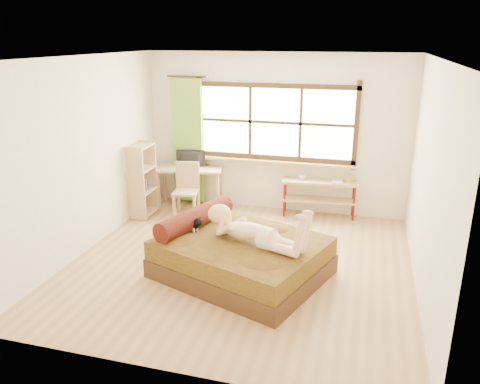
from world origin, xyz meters
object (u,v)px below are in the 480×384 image
(kitten, at_px, (191,222))
(desk, at_px, (190,173))
(bed, at_px, (239,255))
(woman, at_px, (253,221))
(chair, at_px, (187,186))
(bookshelf, at_px, (142,180))
(pipe_shelf, at_px, (320,190))

(kitten, height_order, desk, kitten)
(bed, xyz_separation_m, desk, (-1.52, 2.22, 0.36))
(bed, height_order, woman, woman)
(kitten, xyz_separation_m, chair, (-0.76, 1.77, -0.11))
(woman, relative_size, bookshelf, 1.11)
(pipe_shelf, bearing_deg, woman, -109.01)
(pipe_shelf, height_order, bookshelf, bookshelf)
(desk, relative_size, pipe_shelf, 0.96)
(woman, xyz_separation_m, chair, (-1.63, 1.92, -0.28))
(bed, distance_m, woman, 0.56)
(bed, height_order, pipe_shelf, bed)
(chair, bearing_deg, woman, -59.03)
(pipe_shelf, xyz_separation_m, bookshelf, (-2.91, -0.75, 0.17))
(bed, bearing_deg, desk, 144.43)
(woman, bearing_deg, chair, 150.38)
(desk, xyz_separation_m, bookshelf, (-0.61, -0.62, 0.00))
(kitten, xyz_separation_m, bookshelf, (-1.46, 1.51, 0.02))
(desk, distance_m, chair, 0.40)
(woman, xyz_separation_m, kitten, (-0.87, 0.15, -0.18))
(woman, relative_size, pipe_shelf, 1.07)
(bed, height_order, desk, bed)
(chair, distance_m, bookshelf, 0.75)
(pipe_shelf, bearing_deg, bookshelf, -171.00)
(kitten, bearing_deg, chair, 133.28)
(desk, height_order, pipe_shelf, desk)
(bed, height_order, bookshelf, bookshelf)
(bed, xyz_separation_m, bookshelf, (-2.13, 1.59, 0.37))
(chair, bearing_deg, desk, 93.77)
(bed, distance_m, kitten, 0.76)
(chair, distance_m, pipe_shelf, 2.27)
(kitten, distance_m, pipe_shelf, 2.69)
(kitten, distance_m, desk, 2.30)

